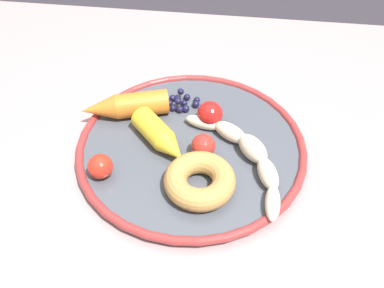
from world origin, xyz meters
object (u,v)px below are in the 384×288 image
(carrot_orange, at_px, (126,106))
(tomato_mid, at_px, (204,144))
(plate, at_px, (192,145))
(carrot_yellow, at_px, (161,137))
(blueberry_pile, at_px, (183,102))
(donut, at_px, (200,180))
(tomato_far, at_px, (101,167))
(banana, at_px, (247,153))
(dining_table, at_px, (225,197))
(tomato_near, at_px, (211,114))

(carrot_orange, height_order, tomato_mid, carrot_orange)
(plate, relative_size, carrot_yellow, 3.28)
(plate, bearing_deg, blueberry_pile, 107.32)
(donut, bearing_deg, carrot_yellow, 132.67)
(tomato_far, bearing_deg, banana, 16.22)
(plate, distance_m, donut, 0.09)
(dining_table, relative_size, carrot_yellow, 11.77)
(plate, distance_m, carrot_yellow, 0.05)
(tomato_near, distance_m, tomato_far, 0.18)
(donut, bearing_deg, banana, 46.34)
(donut, xyz_separation_m, blueberry_pile, (-0.05, 0.17, -0.01))
(dining_table, xyz_separation_m, carrot_yellow, (-0.10, 0.01, 0.11))
(banana, xyz_separation_m, carrot_yellow, (-0.12, 0.01, 0.01))
(tomato_far, bearing_deg, tomato_near, 42.32)
(donut, xyz_separation_m, tomato_far, (-0.14, 0.00, 0.00))
(plate, xyz_separation_m, carrot_orange, (-0.11, 0.05, 0.02))
(carrot_orange, bearing_deg, blueberry_pile, 22.89)
(carrot_orange, bearing_deg, plate, -24.14)
(carrot_orange, distance_m, blueberry_pile, 0.09)
(carrot_orange, xyz_separation_m, tomato_far, (-0.00, -0.13, -0.00))
(carrot_orange, bearing_deg, tomato_near, -0.63)
(carrot_orange, relative_size, carrot_yellow, 1.35)
(carrot_yellow, distance_m, tomato_near, 0.09)
(plate, bearing_deg, dining_table, -17.68)
(banana, xyz_separation_m, donut, (-0.06, -0.06, 0.00))
(plate, xyz_separation_m, tomato_near, (0.02, 0.05, 0.02))
(donut, bearing_deg, plate, 105.32)
(dining_table, relative_size, blueberry_pile, 22.69)
(banana, distance_m, tomato_mid, 0.06)
(tomato_mid, bearing_deg, tomato_far, -155.56)
(tomato_near, bearing_deg, carrot_yellow, -138.74)
(dining_table, height_order, tomato_far, tomato_far)
(plate, bearing_deg, donut, -74.68)
(banana, xyz_separation_m, tomato_mid, (-0.06, 0.00, 0.00))
(plate, bearing_deg, banana, -13.24)
(plate, bearing_deg, tomato_far, -146.46)
(banana, relative_size, carrot_yellow, 1.76)
(blueberry_pile, height_order, tomato_far, tomato_far)
(carrot_orange, height_order, carrot_yellow, carrot_orange)
(donut, bearing_deg, carrot_orange, 135.72)
(banana, xyz_separation_m, tomato_far, (-0.19, -0.06, 0.00))
(donut, distance_m, tomato_near, 0.13)
(carrot_orange, xyz_separation_m, tomato_near, (0.13, -0.00, 0.00))
(tomato_near, bearing_deg, dining_table, -63.15)
(banana, xyz_separation_m, carrot_orange, (-0.19, 0.07, 0.01))
(carrot_yellow, height_order, donut, carrot_yellow)
(carrot_orange, relative_size, tomato_mid, 4.06)
(tomato_mid, bearing_deg, banana, -3.92)
(blueberry_pile, bearing_deg, carrot_yellow, -99.98)
(dining_table, xyz_separation_m, blueberry_pile, (-0.08, 0.10, 0.10))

